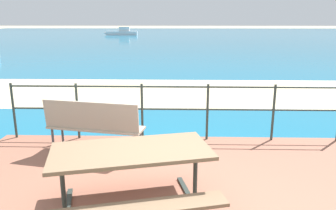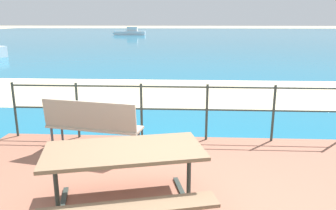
% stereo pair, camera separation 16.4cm
% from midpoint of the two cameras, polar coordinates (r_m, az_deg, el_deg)
% --- Properties ---
extents(sea_water, '(90.00, 90.00, 0.01)m').
position_cam_midpoint_polar(sea_water, '(43.30, 3.01, 11.64)').
color(sea_water, '#196B8E').
rests_on(sea_water, ground).
extents(beach_strip, '(54.00, 4.26, 0.01)m').
position_cam_midpoint_polar(beach_strip, '(10.26, 2.36, 2.24)').
color(beach_strip, beige).
rests_on(beach_strip, ground).
extents(picnic_table, '(1.99, 1.80, 0.79)m').
position_cam_midpoint_polar(picnic_table, '(3.65, -6.25, -10.31)').
color(picnic_table, '#7A6047').
rests_on(picnic_table, patio_paving).
extents(park_bench, '(1.63, 0.72, 0.91)m').
position_cam_midpoint_polar(park_bench, '(5.41, -12.20, -2.92)').
color(park_bench, tan).
rests_on(park_bench, patio_paving).
extents(railing_fence, '(5.94, 0.04, 1.03)m').
position_cam_midpoint_polar(railing_fence, '(5.91, 1.84, -0.01)').
color(railing_fence, '#2D3833').
rests_on(railing_fence, patio_paving).
extents(boat_near, '(4.96, 0.99, 1.18)m').
position_cam_midpoint_polar(boat_near, '(49.64, -6.55, 12.38)').
color(boat_near, silver).
rests_on(boat_near, sea_water).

